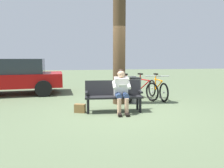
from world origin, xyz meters
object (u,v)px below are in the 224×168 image
object	(u,v)px
litter_bin	(135,90)
person_reading	(121,89)
parked_car	(12,76)
bench	(113,93)
tree_trunk	(119,45)
bicycle_purple	(157,89)
bicycle_green	(143,89)
handbag	(80,108)
bicycle_red	(127,90)

from	to	relation	value
litter_bin	person_reading	bearing A→B (deg)	57.32
litter_bin	parked_car	xyz separation A→B (m)	(4.61, -2.46, 0.35)
bench	litter_bin	xyz separation A→B (m)	(-0.91, -0.94, -0.08)
person_reading	tree_trunk	world-z (taller)	tree_trunk
person_reading	bicycle_purple	xyz separation A→B (m)	(-1.70, -1.60, -0.31)
tree_trunk	bicycle_purple	distance (m)	2.24
bicycle_green	tree_trunk	bearing A→B (deg)	-78.43
parked_car	bicycle_purple	bearing A→B (deg)	155.31
parked_car	bicycle_green	bearing A→B (deg)	155.07
bicycle_green	person_reading	bearing A→B (deg)	-54.34
litter_bin	parked_car	bearing A→B (deg)	-28.11
handbag	bicycle_green	world-z (taller)	bicycle_green
person_reading	handbag	size ratio (longest dim) A/B	4.00
person_reading	tree_trunk	distance (m)	1.68
person_reading	bicycle_red	size ratio (longest dim) A/B	0.71
handbag	tree_trunk	bearing A→B (deg)	-143.56
bicycle_purple	bicycle_green	size ratio (longest dim) A/B	1.05
tree_trunk	bicycle_green	xyz separation A→B (m)	(-1.04, -0.64, -1.56)
bicycle_red	bicycle_purple	bearing A→B (deg)	88.74
handbag	bicycle_green	size ratio (longest dim) A/B	0.19
tree_trunk	bicycle_green	bearing A→B (deg)	-148.44
bench	parked_car	world-z (taller)	parked_car
parked_car	handbag	bearing A→B (deg)	123.54
tree_trunk	bicycle_purple	xyz separation A→B (m)	(-1.54, -0.49, -1.56)
handbag	tree_trunk	xyz separation A→B (m)	(-1.30, -0.96, 1.80)
litter_bin	bicycle_green	bearing A→B (deg)	-127.11
handbag	bench	bearing A→B (deg)	-178.71
person_reading	handbag	distance (m)	1.27
litter_bin	bicycle_red	size ratio (longest dim) A/B	0.51
tree_trunk	bicycle_purple	size ratio (longest dim) A/B	2.28
bicycle_red	handbag	bearing A→B (deg)	-44.94
bench	tree_trunk	size ratio (longest dim) A/B	0.42
handbag	litter_bin	xyz separation A→B (m)	(-1.86, -0.96, 0.31)
litter_bin	bicycle_purple	bearing A→B (deg)	-153.84
bicycle_red	parked_car	world-z (taller)	parked_car
person_reading	litter_bin	distance (m)	1.35
bicycle_green	bicycle_red	size ratio (longest dim) A/B	0.95
handbag	parked_car	distance (m)	4.44
bench	handbag	world-z (taller)	bench
bench	bicycle_green	distance (m)	2.11
litter_bin	bicycle_purple	world-z (taller)	bicycle_purple
tree_trunk	bench	bearing A→B (deg)	69.51
bench	tree_trunk	bearing A→B (deg)	-106.89
bicycle_red	bicycle_green	bearing A→B (deg)	99.14
litter_bin	tree_trunk	bearing A→B (deg)	0.25
person_reading	litter_bin	bearing A→B (deg)	-119.08
bench	litter_bin	distance (m)	1.31
handbag	tree_trunk	size ratio (longest dim) A/B	0.08
handbag	tree_trunk	distance (m)	2.41
handbag	bicycle_purple	world-z (taller)	bicycle_purple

